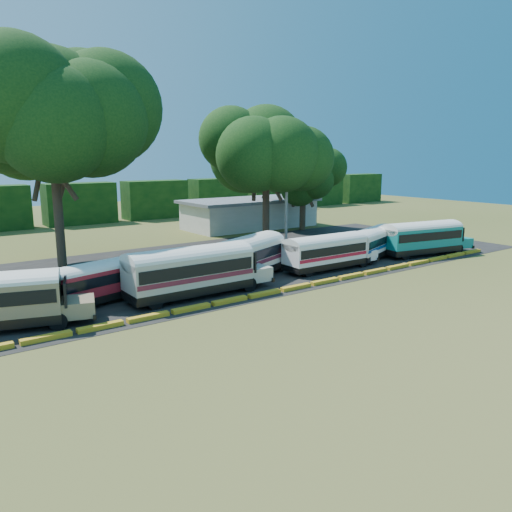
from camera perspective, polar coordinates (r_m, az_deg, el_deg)
ground at (r=36.29m, az=3.81°, el=-4.51°), size 160.00×160.00×0.00m
asphalt_strip at (r=46.33m, az=-4.82°, el=-1.00°), size 64.00×24.00×0.02m
curb at (r=36.99m, az=2.81°, el=-3.95°), size 53.70×0.45×0.30m
terminal_building at (r=70.10m, az=-0.68°, el=4.94°), size 19.00×9.00×4.00m
treeline_backdrop at (r=78.28m, az=-19.49°, el=5.68°), size 130.00×4.00×6.00m
bus_red at (r=35.17m, az=-18.61°, el=-2.79°), size 9.16×4.40×2.93m
bus_cream_west at (r=35.57m, az=-7.27°, el=-1.46°), size 11.19×2.91×3.67m
bus_cream_east at (r=40.30m, az=-1.20°, el=0.04°), size 10.90×6.55×3.53m
bus_white_red at (r=44.11m, az=8.12°, el=0.66°), size 9.72×2.62×3.18m
bus_white_blue at (r=49.97m, az=13.15°, el=1.66°), size 9.54×5.31×3.06m
bus_teal at (r=53.02m, az=18.59°, el=2.18°), size 10.77×4.44×3.44m
tree_west at (r=47.27m, az=-22.44°, el=15.00°), size 14.72×14.72×19.01m
tree_center at (r=56.16m, az=1.17°, el=12.74°), size 11.28×11.28×15.42m
tree_east at (r=67.51m, az=5.43°, el=9.22°), size 8.58×8.58×10.60m
utility_pole at (r=53.69m, az=3.47°, el=4.72°), size 1.60×0.30×7.17m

